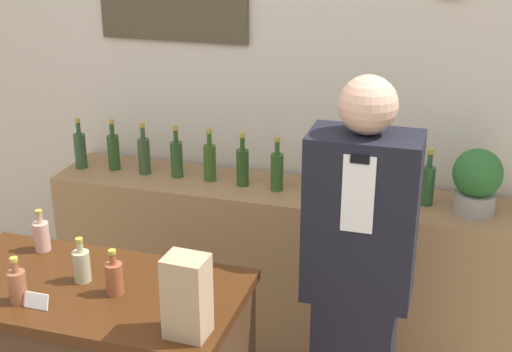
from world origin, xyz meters
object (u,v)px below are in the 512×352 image
(potted_plant, at_px, (477,180))
(tape_dispenser, at_px, (195,330))
(shopkeeper, at_px, (358,282))
(paper_bag, at_px, (187,297))

(potted_plant, bearing_deg, tape_dispenser, -121.38)
(shopkeeper, distance_m, tape_dispenser, 0.84)
(shopkeeper, xyz_separation_m, paper_bag, (-0.45, -0.71, 0.26))
(potted_plant, distance_m, paper_bag, 1.65)
(tape_dispenser, bearing_deg, paper_bag, 168.68)
(shopkeeper, height_order, tape_dispenser, shopkeeper)
(shopkeeper, xyz_separation_m, tape_dispenser, (-0.42, -0.71, 0.14))
(paper_bag, height_order, tape_dispenser, paper_bag)
(potted_plant, height_order, paper_bag, paper_bag)
(shopkeeper, distance_m, potted_plant, 0.85)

